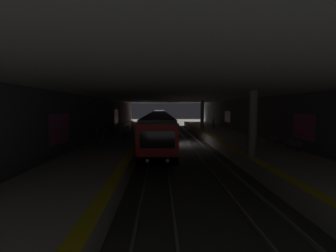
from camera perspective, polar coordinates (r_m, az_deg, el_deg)
name	(u,v)px	position (r m, az deg, el deg)	size (l,w,h in m)	color
ground_plane	(177,144)	(28.06, 2.16, -4.51)	(120.00, 120.00, 0.00)	#42423F
track_left	(195,143)	(28.29, 6.62, -4.30)	(60.00, 1.53, 0.16)	gray
track_right	(159,144)	(27.97, -2.36, -4.38)	(60.00, 1.53, 0.16)	gray
platform_left	(230,140)	(29.19, 15.11, -3.27)	(60.00, 5.30, 1.06)	beige
platform_right	(123,140)	(28.27, -11.22, -3.45)	(60.00, 5.30, 1.06)	beige
wall_left	(254,121)	(29.96, 20.51, 1.17)	(60.00, 0.56, 5.60)	#56565B
wall_right	(98,121)	(28.66, -17.03, 1.11)	(60.00, 0.56, 5.60)	#56565B
ceiling_slab	(177,96)	(27.73, 2.19, 7.40)	(60.00, 19.40, 0.40)	beige
pillar_near	(253,124)	(16.76, 20.33, 0.46)	(0.56, 0.56, 4.55)	gray
pillar_far	(202,115)	(34.91, 8.52, 2.72)	(0.56, 0.56, 4.55)	gray
metro_train	(159,121)	(40.93, -2.25, 1.22)	(52.76, 2.83, 3.49)	red
bench_left_near	(294,144)	(20.67, 28.80, -3.97)	(1.70, 0.47, 0.86)	#262628
bench_left_mid	(273,138)	(23.55, 24.67, -2.83)	(1.70, 0.47, 0.86)	#262628
bench_right_near	(107,131)	(29.20, -14.89, -1.19)	(1.70, 0.47, 0.86)	#262628
bench_right_mid	(118,126)	(35.92, -12.45, -0.08)	(1.70, 0.47, 0.86)	#262628
person_waiting_near	(97,137)	(21.00, -17.26, -2.59)	(0.60, 0.22, 1.57)	#343434
person_walking_mid	(132,126)	(31.31, -8.89, 0.00)	(0.60, 0.23, 1.67)	#393939
person_standing_far	(213,123)	(37.21, 11.17, 0.67)	(0.60, 0.23, 1.65)	#282828
person_boarding	(118,129)	(28.38, -12.23, -0.67)	(0.60, 0.22, 1.56)	#333333
suitcase_rolling	(125,136)	(25.52, -10.58, -2.35)	(0.33, 0.22, 0.98)	black
backpack_on_floor	(128,127)	(37.70, -10.01, -0.32)	(0.30, 0.20, 0.40)	black
trash_bin	(103,137)	(23.97, -15.96, -2.70)	(0.44, 0.44, 0.85)	#595B5E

